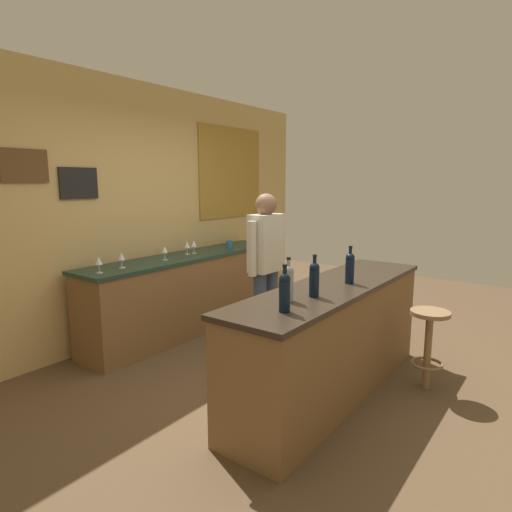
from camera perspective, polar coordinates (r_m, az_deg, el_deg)
ground_plane at (r=4.01m, az=4.46°, el=-15.86°), size 10.00×10.00×0.00m
back_wall at (r=5.02m, az=-15.19°, el=5.86°), size 6.00×0.09×2.80m
bar_counter at (r=3.65m, az=9.98°, el=-10.76°), size 2.42×0.60×0.92m
side_counter at (r=5.13m, az=-8.84°, el=-4.78°), size 2.73×0.56×0.90m
bartender at (r=4.25m, az=1.31°, el=-0.99°), size 0.52×0.21×1.62m
bar_stool at (r=3.93m, az=21.81°, el=-9.81°), size 0.32×0.32×0.68m
wine_bottle_a at (r=2.72m, az=3.79°, el=-4.60°), size 0.07×0.07×0.31m
wine_bottle_b at (r=2.97m, az=4.29°, el=-3.38°), size 0.07×0.07×0.31m
wine_bottle_c at (r=3.10m, az=7.69°, el=-2.90°), size 0.07×0.07×0.31m
wine_bottle_d at (r=3.55m, az=12.27°, el=-1.39°), size 0.07×0.07×0.31m
wine_glass_a at (r=4.22m, az=-20.03°, el=-0.66°), size 0.07×0.07×0.16m
wine_glass_b at (r=4.40m, az=-17.33°, el=-0.10°), size 0.07×0.07×0.16m
wine_glass_c at (r=4.73m, az=-11.97°, el=0.80°), size 0.07×0.07×0.16m
wine_glass_d at (r=5.05m, az=-9.07°, el=1.46°), size 0.07×0.07×0.16m
wine_glass_e at (r=5.11m, az=-8.21°, el=1.57°), size 0.07×0.07×0.16m
coffee_mug at (r=5.50m, az=-3.50°, el=1.59°), size 0.12×0.08×0.09m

